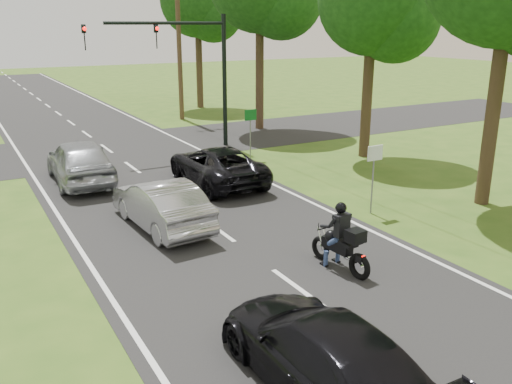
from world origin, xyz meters
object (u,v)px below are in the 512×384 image
dark_suv (216,165)px  sign_green (250,122)px  traffic_signal (186,58)px  silver_sedan (161,204)px  motorcycle_rider (342,243)px  utility_pole_far (179,33)px  silver_suv (80,161)px  dark_car_behind (323,354)px  sign_white (374,163)px

dark_suv → sign_green: 4.08m
traffic_signal → silver_sedan: bearing=-117.2°
motorcycle_rider → dark_suv: 8.00m
motorcycle_rider → utility_pole_far: utility_pole_far is taller
dark_suv → traffic_signal: bearing=-102.2°
silver_suv → dark_car_behind: silver_suv is taller
traffic_signal → silver_suv: bearing=-150.4°
traffic_signal → utility_pole_far: (2.86, 8.00, 0.95)m
traffic_signal → utility_pole_far: utility_pole_far is taller
dark_suv → sign_green: bearing=-136.0°
motorcycle_rider → sign_green: sign_green is taller
utility_pole_far → dark_suv: bearing=-107.0°
motorcycle_rider → dark_suv: (0.57, 7.98, 0.03)m
silver_suv → utility_pole_far: utility_pole_far is taller
dark_suv → silver_suv: (-4.26, 2.54, 0.14)m
dark_car_behind → utility_pole_far: size_ratio=0.45×
utility_pole_far → sign_green: 11.63m
silver_suv → silver_sedan: bearing=101.8°
motorcycle_rider → sign_green: (3.48, 10.70, 0.94)m
dark_car_behind → utility_pole_far: utility_pole_far is taller
silver_sedan → traffic_signal: 10.68m
motorcycle_rider → sign_green: 11.28m
utility_pole_far → motorcycle_rider: bearing=-102.4°
silver_suv → traffic_signal: 7.25m
dark_car_behind → dark_suv: bearing=-106.9°
sign_white → silver_sedan: bearing=161.4°
silver_suv → sign_white: (6.97, -7.83, 0.77)m
motorcycle_rider → dark_suv: motorcycle_rider is taller
traffic_signal → sign_white: (1.36, -11.02, -2.54)m
sign_white → sign_green: bearing=88.6°
motorcycle_rider → traffic_signal: traffic_signal is taller
dark_suv → silver_suv: silver_suv is taller
motorcycle_rider → silver_suv: 11.16m
dark_car_behind → sign_green: (6.49, 14.08, 0.93)m
silver_sedan → silver_suv: silver_suv is taller
motorcycle_rider → silver_suv: (-3.69, 10.53, 0.17)m
silver_sedan → traffic_signal: bearing=-121.1°
utility_pole_far → sign_white: (-1.50, -19.02, -3.49)m
dark_car_behind → utility_pole_far: bearing=-106.6°
sign_white → dark_suv: bearing=117.1°
silver_suv → traffic_signal: bearing=-148.2°
silver_sedan → sign_white: bearing=157.5°
sign_green → motorcycle_rider: bearing=-108.0°
silver_sedan → utility_pole_far: (7.49, 17.00, 4.39)m
dark_suv → dark_car_behind: dark_suv is taller
sign_white → sign_green: same height
dark_suv → silver_sedan: bearing=45.9°
silver_suv → utility_pole_far: 14.66m
dark_suv → traffic_signal: 6.82m
dark_suv → motorcycle_rider: bearing=86.9°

